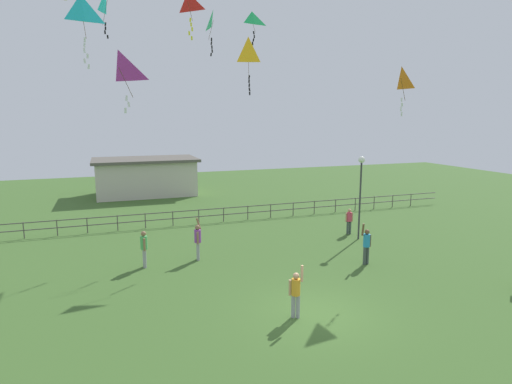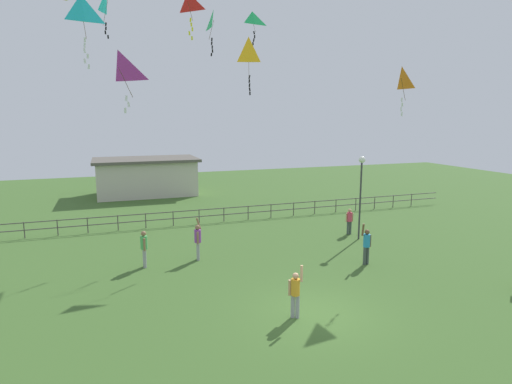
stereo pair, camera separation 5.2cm
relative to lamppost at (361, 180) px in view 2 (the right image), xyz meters
name	(u,v)px [view 2 (the right image)]	position (x,y,z in m)	size (l,w,h in m)	color
ground_plane	(315,314)	(-6.63, -7.47, -3.40)	(80.00, 80.00, 0.00)	#3D6028
lamppost	(361,180)	(0.00, 0.00, 0.00)	(0.36, 0.36, 4.71)	#38383D
person_0	(295,291)	(-7.42, -7.50, -2.44)	(0.45, 0.38, 1.91)	#99999E
person_1	(349,220)	(0.04, 1.08, -2.52)	(0.46, 0.28, 1.53)	#3F4C47
person_2	(198,239)	(-9.33, -0.45, -2.37)	(0.39, 0.53, 2.05)	#99999E
person_4	(367,244)	(-2.02, -3.71, -2.40)	(0.52, 0.31, 1.98)	#3F4C47
person_5	(144,247)	(-11.86, -0.63, -2.41)	(0.32, 0.52, 1.72)	#99999E
kite_0	(119,69)	(-12.66, -3.72, 5.12)	(1.27, 1.27, 2.10)	#B22DB2
kite_1	(249,53)	(-5.51, 3.12, 6.94)	(1.05, 1.00, 3.10)	yellow
kite_2	(214,22)	(-6.75, 6.00, 9.07)	(0.52, 0.95, 2.68)	#1EB759
kite_3	(82,13)	(-13.88, 0.62, 7.82)	(1.27, 1.02, 3.04)	#19B2B2
kite_4	(401,80)	(-0.13, -3.10, 5.14)	(0.57, 0.84, 2.26)	orange
kite_5	(108,2)	(-12.70, 6.22, 9.72)	(0.66, 0.85, 2.67)	#19B2B2
kite_6	(188,3)	(-8.96, 2.35, 9.03)	(1.06, 1.09, 2.22)	red
kite_7	(252,20)	(-4.25, 6.15, 9.36)	(1.23, 0.71, 2.01)	#1EB759
waterfront_railing	(212,213)	(-6.97, 6.53, -2.77)	(36.05, 0.06, 0.95)	#4C4742
pavilion_building	(146,176)	(-10.01, 18.53, -1.75)	(8.95, 5.45, 3.26)	beige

